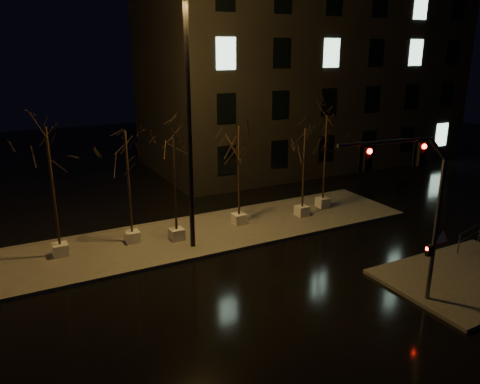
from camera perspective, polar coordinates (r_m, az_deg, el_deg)
ground at (r=19.23m, az=3.65°, el=-11.13°), size 90.00×90.00×0.00m
median at (r=24.03m, az=-3.82°, el=-4.97°), size 22.00×5.00×0.15m
sidewalk_corner at (r=21.69m, az=26.26°, el=-9.35°), size 7.00×5.00×0.15m
building at (r=39.74m, az=7.76°, el=14.65°), size 25.00×12.00×15.00m
tree_0 at (r=21.42m, az=-22.25°, el=3.96°), size 1.80×1.80×5.98m
tree_1 at (r=22.00m, az=-13.64°, el=4.15°), size 1.80×1.80×5.52m
tree_2 at (r=21.99m, az=-8.09°, el=3.67°), size 1.80×1.80×5.13m
tree_3 at (r=23.81m, az=-0.12°, el=5.28°), size 1.80×1.80×5.35m
tree_4 at (r=25.37m, az=7.88°, el=5.31°), size 1.80×1.80×5.04m
tree_5 at (r=26.98m, az=10.46°, el=6.67°), size 1.80×1.80×5.52m
traffic_signal_mast at (r=17.08m, az=20.83°, el=-0.72°), size 5.00×0.73×6.15m
streetlight_main at (r=20.64m, az=-6.29°, el=10.16°), size 2.79×0.97×11.23m
guard_rail_a at (r=24.39m, az=26.24°, el=-4.71°), size 2.14×0.51×0.94m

